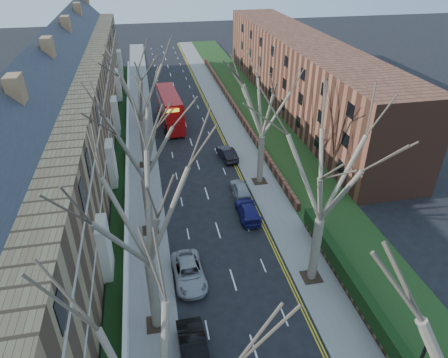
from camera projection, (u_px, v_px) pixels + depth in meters
pavement_left at (141, 127)px, 53.63m from camera, size 3.00×102.00×0.12m
pavement_right at (228, 120)px, 55.68m from camera, size 3.00×102.00×0.12m
terrace_left at (65, 114)px, 42.79m from camera, size 9.70×78.00×13.60m
flats_right at (299, 72)px, 58.49m from camera, size 13.97×54.00×10.00m
wall_hedge_right at (382, 330)px, 24.27m from camera, size 0.70×24.00×1.80m
front_wall_left at (128, 150)px, 46.32m from camera, size 0.30×78.00×1.00m
grass_verge_right at (259, 117)px, 56.40m from camera, size 6.00×102.00×0.06m
tree_left_mid at (142, 204)px, 21.03m from camera, size 10.50×10.50×14.71m
tree_left_far at (139, 133)px, 29.62m from camera, size 10.15×10.15×14.22m
tree_left_dist at (137, 81)px, 39.56m from camera, size 10.50×10.50×14.71m
tree_right_mid at (328, 165)px, 24.67m from camera, size 10.50×10.50×14.71m
tree_right_far at (264, 96)px, 36.62m from camera, size 10.15×10.15×14.22m
double_decker_bus at (170, 110)px, 53.32m from camera, size 3.12×10.37×4.31m
car_left_mid at (194, 352)px, 23.38m from camera, size 1.73×4.62×1.51m
car_left_far at (189, 273)px, 29.12m from camera, size 2.41×4.85×1.32m
car_right_near at (248, 210)px, 35.89m from camera, size 1.93×4.47×1.28m
car_right_mid at (240, 189)px, 39.07m from camera, size 1.55×3.78×1.28m
car_right_far at (227, 153)px, 45.50m from camera, size 1.96×4.25×1.35m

